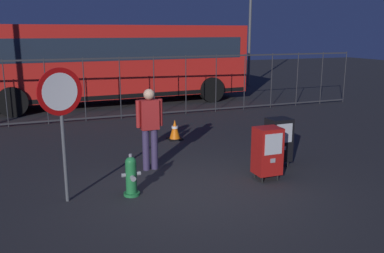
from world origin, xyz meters
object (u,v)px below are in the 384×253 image
newspaper_box_secondary (279,140)px  pedestrian (150,125)px  traffic_cone (175,130)px  fire_hydrant (131,176)px  newspaper_box_primary (267,151)px  stop_sign (61,107)px  bus_near (112,60)px

newspaper_box_secondary → pedestrian: size_ratio=0.61×
newspaper_box_secondary → traffic_cone: bearing=114.7°
newspaper_box_secondary → traffic_cone: newspaper_box_secondary is taller
fire_hydrant → newspaper_box_primary: (2.60, -0.16, 0.22)m
newspaper_box_primary → pedestrian: size_ratio=0.61×
stop_sign → newspaper_box_secondary: bearing=4.6°
newspaper_box_secondary → bus_near: bearing=100.9°
stop_sign → traffic_cone: (3.01, 3.20, -1.34)m
newspaper_box_secondary → stop_sign: (-4.32, -0.34, 1.03)m
newspaper_box_primary → bus_near: (-1.07, 9.65, 1.14)m
stop_sign → pedestrian: (1.75, 1.09, -0.65)m
pedestrian → traffic_cone: 2.56m
stop_sign → traffic_cone: bearing=46.8°
newspaper_box_secondary → traffic_cone: (-1.31, 2.86, -0.31)m
stop_sign → bus_near: size_ratio=0.21×
stop_sign → pedestrian: bearing=31.9°
fire_hydrant → stop_sign: stop_sign is taller
newspaper_box_primary → newspaper_box_secondary: bearing=44.0°
pedestrian → traffic_cone: (1.26, 2.12, -0.69)m
newspaper_box_secondary → bus_near: size_ratio=0.10×
newspaper_box_primary → traffic_cone: bearing=100.6°
traffic_cone → bus_near: 6.34m
newspaper_box_secondary → bus_near: bus_near is taller
fire_hydrant → bus_near: 9.71m
newspaper_box_primary → newspaper_box_secondary: (0.66, 0.64, 0.00)m
bus_near → traffic_cone: bearing=-88.4°
newspaper_box_primary → bus_near: size_ratio=0.10×
newspaper_box_primary → stop_sign: stop_sign is taller
pedestrian → bus_near: (0.84, 8.27, 0.76)m
newspaper_box_primary → pedestrian: pedestrian is taller
newspaper_box_secondary → pedestrian: (-2.57, 0.74, 0.38)m
stop_sign → fire_hydrant: bearing=-7.3°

